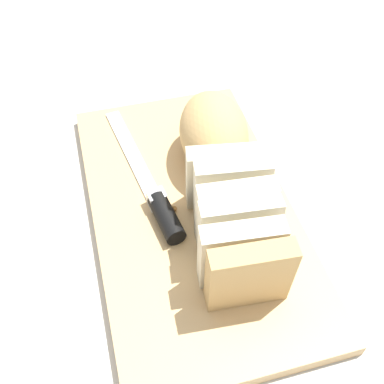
% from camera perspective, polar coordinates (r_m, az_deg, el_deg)
% --- Properties ---
extents(ground_plane, '(3.00, 3.00, 0.00)m').
position_cam_1_polar(ground_plane, '(0.63, -0.00, -2.95)').
color(ground_plane, beige).
extents(cutting_board, '(0.46, 0.26, 0.02)m').
position_cam_1_polar(cutting_board, '(0.62, -0.00, -2.40)').
color(cutting_board, tan).
rests_on(cutting_board, ground_plane).
extents(bread_loaf, '(0.31, 0.12, 0.10)m').
position_cam_1_polar(bread_loaf, '(0.59, 3.86, 2.22)').
color(bread_loaf, tan).
rests_on(bread_loaf, cutting_board).
extents(bread_knife, '(0.27, 0.07, 0.03)m').
position_cam_1_polar(bread_knife, '(0.60, -4.14, -1.23)').
color(bread_knife, silver).
rests_on(bread_knife, cutting_board).
extents(crumb_near_knife, '(0.01, 0.01, 0.01)m').
position_cam_1_polar(crumb_near_knife, '(0.61, -2.22, -1.95)').
color(crumb_near_knife, '#996633').
rests_on(crumb_near_knife, cutting_board).
extents(crumb_near_loaf, '(0.00, 0.00, 0.00)m').
position_cam_1_polar(crumb_near_loaf, '(0.65, 6.01, 1.71)').
color(crumb_near_loaf, '#996633').
rests_on(crumb_near_loaf, cutting_board).
extents(crumb_stray_left, '(0.00, 0.00, 0.00)m').
position_cam_1_polar(crumb_stray_left, '(0.60, 5.94, -3.65)').
color(crumb_stray_left, '#996633').
rests_on(crumb_stray_left, cutting_board).
extents(crumb_stray_right, '(0.01, 0.01, 0.01)m').
position_cam_1_polar(crumb_stray_right, '(0.62, 2.97, -0.81)').
color(crumb_stray_right, '#996633').
rests_on(crumb_stray_right, cutting_board).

